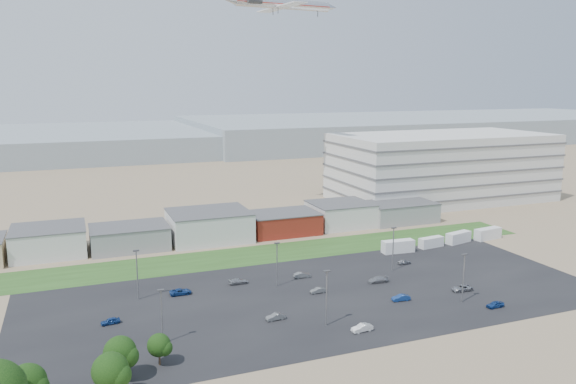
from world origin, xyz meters
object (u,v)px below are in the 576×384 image
parked_car_10 (116,369)px  parked_car_12 (378,280)px  box_trailer_a (398,246)px  parked_car_5 (110,321)px  parked_car_9 (181,292)px  parked_car_11 (302,275)px  parked_car_4 (276,317)px  parked_car_7 (318,290)px  parked_car_13 (362,328)px  parked_car_8 (404,262)px  airliner (283,4)px  parked_car_1 (401,298)px  parked_car_6 (239,281)px  parked_car_2 (495,304)px  parked_car_0 (462,288)px

parked_car_10 → parked_car_12: (57.59, 20.24, 0.08)m
box_trailer_a → parked_car_5: box_trailer_a is taller
parked_car_9 → parked_car_11: bearing=-87.9°
box_trailer_a → parked_car_4: 53.10m
parked_car_7 → parked_car_9: size_ratio=0.75×
parked_car_4 → parked_car_13: size_ratio=0.94×
parked_car_12 → parked_car_4: bearing=-64.2°
parked_car_8 → parked_car_12: 15.52m
parked_car_7 → parked_car_8: (27.66, 10.03, 0.03)m
parked_car_4 → parked_car_11: bearing=141.9°
airliner → parked_car_13: (-23.91, -102.34, -69.34)m
airliner → parked_car_1: (-9.53, -92.44, -69.37)m
parked_car_6 → parked_car_11: size_ratio=1.11×
box_trailer_a → parked_car_11: (-31.00, -8.98, -0.98)m
airliner → parked_car_1: airliner is taller
airliner → parked_car_12: airliner is taller
parked_car_1 → parked_car_5: bearing=-94.2°
airliner → parked_car_11: size_ratio=10.90×
parked_car_1 → parked_car_10: size_ratio=0.94×
parked_car_2 → parked_car_10: (-71.99, 0.63, -0.05)m
parked_car_8 → parked_car_11: size_ratio=0.90×
parked_car_13 → parked_car_9: bearing=-141.3°
parked_car_2 → parked_car_10: bearing=-92.2°
parked_car_9 → parked_car_10: 32.64m
parked_car_11 → parked_car_6: bearing=88.4°
parked_car_4 → parked_car_6: (-1.04, 21.04, 0.01)m
parked_car_0 → parked_car_5: (-71.21, 9.63, -0.04)m
box_trailer_a → parked_car_9: (-58.84, -9.43, -0.98)m
parked_car_0 → parked_car_2: bearing=4.8°
parked_car_5 → parked_car_13: parked_car_13 is taller
parked_car_7 → parked_car_9: parked_car_9 is taller
parked_car_4 → parked_car_13: (12.68, -10.29, 0.04)m
parked_car_2 → parked_car_11: size_ratio=0.95×
parked_car_12 → airliner: bearing=179.0°
parked_car_1 → parked_car_6: parked_car_6 is taller
parked_car_0 → parked_car_11: bearing=-122.1°
parked_car_6 → parked_car_7: parked_car_6 is taller
parked_car_12 → parked_car_7: bearing=-81.2°
parked_car_0 → parked_car_9: bearing=-106.2°
airliner → parked_car_9: 112.62m
parked_car_0 → parked_car_1: size_ratio=1.19×
box_trailer_a → parked_car_6: 46.35m
parked_car_0 → parked_car_2: parked_car_2 is taller
parked_car_5 → parked_car_7: size_ratio=1.01×
parked_car_6 → parked_car_2: bearing=-125.1°
parked_car_0 → parked_car_12: size_ratio=1.00×
parked_car_0 → parked_car_11: size_ratio=1.17×
airliner → parked_car_2: airliner is taller
parked_car_4 → parked_car_6: 21.07m
parked_car_13 → parked_car_10: bearing=-94.6°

